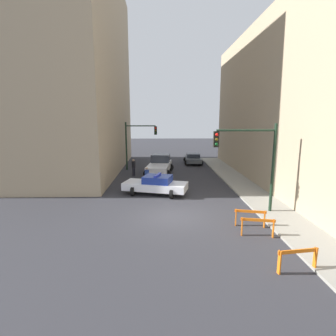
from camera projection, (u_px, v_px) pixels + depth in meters
ground_plane at (172, 216)px, 15.16m from camera, size 120.00×120.00×0.00m
sidewalk_right at (278, 214)px, 15.32m from camera, size 2.40×44.00×0.12m
building_corner_left at (49, 74)px, 26.70m from camera, size 14.00×20.00×20.12m
building_right at (327, 103)px, 22.11m from camera, size 12.00×28.00×13.72m
traffic_light_near at (254, 155)px, 15.09m from camera, size 3.64×0.35×5.20m
traffic_light_far at (136, 139)px, 28.37m from camera, size 3.44×0.35×5.20m
police_car at (156, 185)px, 19.56m from camera, size 5.02×3.12×1.52m
white_truck at (160, 165)px, 26.76m from camera, size 3.08×5.61×1.90m
parked_car_near at (193, 158)px, 32.76m from camera, size 2.40×4.37×1.31m
pedestrian_crossing at (147, 177)px, 21.55m from camera, size 0.46×0.46×1.66m
pedestrian_corner at (134, 167)px, 25.86m from camera, size 0.47×0.47×1.66m
barrier_front at (298, 257)px, 9.57m from camera, size 1.59×0.36×0.90m
barrier_mid at (258, 224)px, 12.48m from camera, size 1.58×0.44×0.90m
barrier_back at (250, 215)px, 13.63m from camera, size 1.58×0.46×0.90m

